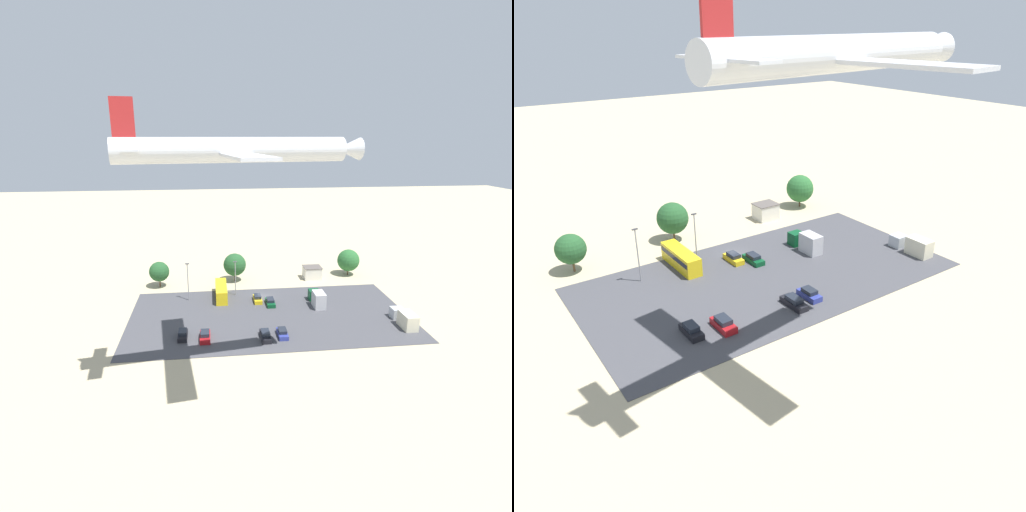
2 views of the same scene
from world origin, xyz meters
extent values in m
plane|color=tan|center=(0.00, 0.00, 0.00)|extent=(400.00, 400.00, 0.00)
cube|color=#424247|center=(0.00, 10.38, 0.04)|extent=(58.14, 30.45, 0.08)
cube|color=silver|center=(-14.52, -11.08, 1.58)|extent=(4.42, 3.80, 3.15)
cube|color=#59514C|center=(-14.52, -11.08, 3.21)|extent=(4.66, 4.04, 0.12)
cube|color=gold|center=(9.78, -0.61, 1.60)|extent=(2.55, 10.05, 3.04)
cube|color=black|center=(9.78, -0.61, 2.14)|extent=(2.59, 9.65, 0.85)
cube|color=navy|center=(-1.05, 19.61, 0.50)|extent=(1.77, 4.06, 0.85)
cube|color=#1E232D|center=(-1.05, 19.61, 1.24)|extent=(1.48, 2.27, 0.62)
cube|color=gold|center=(1.64, 2.62, 0.52)|extent=(1.75, 4.39, 0.88)
cube|color=#1E232D|center=(1.64, 2.62, 1.28)|extent=(1.47, 2.46, 0.64)
cube|color=maroon|center=(13.40, 19.29, 0.55)|extent=(1.90, 4.31, 0.94)
cube|color=#1E232D|center=(13.40, 19.29, 1.37)|extent=(1.60, 2.42, 0.69)
cube|color=black|center=(17.57, 18.17, 0.53)|extent=(1.74, 4.16, 0.89)
cube|color=#1E232D|center=(17.57, 18.17, 1.30)|extent=(1.47, 2.33, 0.65)
cube|color=#0C4723|center=(-0.98, 4.79, 0.50)|extent=(1.80, 4.49, 0.84)
cube|color=#1E232D|center=(-0.98, 4.79, 1.23)|extent=(1.51, 2.52, 0.62)
cube|color=black|center=(2.25, 20.20, 0.52)|extent=(1.78, 4.65, 0.88)
cube|color=#1E232D|center=(2.25, 20.20, 1.28)|extent=(1.50, 2.60, 0.64)
cube|color=#ADB2B7|center=(-26.10, 14.42, 1.15)|extent=(2.49, 2.46, 2.13)
cube|color=beige|center=(-26.10, 19.06, 1.60)|extent=(2.49, 4.37, 3.05)
cube|color=#0C4723|center=(-11.36, 3.20, 1.28)|extent=(2.37, 2.21, 2.40)
cube|color=#B2B2B7|center=(-11.36, 7.38, 1.80)|extent=(2.37, 3.93, 3.43)
cylinder|color=brown|center=(24.81, -9.39, 1.08)|extent=(0.36, 0.36, 2.16)
sphere|color=#235128|center=(24.81, -9.39, 4.02)|extent=(4.96, 4.96, 4.96)
cylinder|color=brown|center=(5.90, -11.56, 1.13)|extent=(0.36, 0.36, 2.26)
sphere|color=#235128|center=(5.90, -11.56, 4.45)|extent=(5.83, 5.83, 5.83)
cylinder|color=brown|center=(-24.90, -12.87, 0.95)|extent=(0.36, 0.36, 1.89)
sphere|color=#28602D|center=(-24.90, -12.87, 4.11)|extent=(5.91, 5.91, 5.91)
cylinder|color=gray|center=(6.39, -1.67, 4.14)|extent=(0.20, 0.20, 8.12)
cube|color=#4C4C51|center=(6.39, -1.67, 8.38)|extent=(0.90, 0.28, 0.20)
cylinder|color=gray|center=(17.26, 0.24, 4.39)|extent=(0.20, 0.20, 8.63)
cube|color=#4C4C51|center=(17.26, 0.24, 8.89)|extent=(0.90, 0.28, 0.20)
cylinder|color=silver|center=(8.41, 33.38, 34.56)|extent=(30.44, 7.42, 3.21)
cone|color=silver|center=(-7.53, 31.12, 34.56)|extent=(3.92, 3.51, 3.05)
cube|color=silver|center=(8.41, 33.38, 34.07)|extent=(8.02, 27.58, 0.36)
cube|color=silver|center=(21.01, 35.16, 34.72)|extent=(3.46, 9.89, 0.24)
cube|color=#B22323|center=(21.61, 35.24, 38.28)|extent=(2.74, 0.66, 4.85)
camera|label=1|loc=(11.61, 86.32, 36.28)|focal=28.00mm
camera|label=2|loc=(40.67, 68.57, 37.21)|focal=35.00mm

